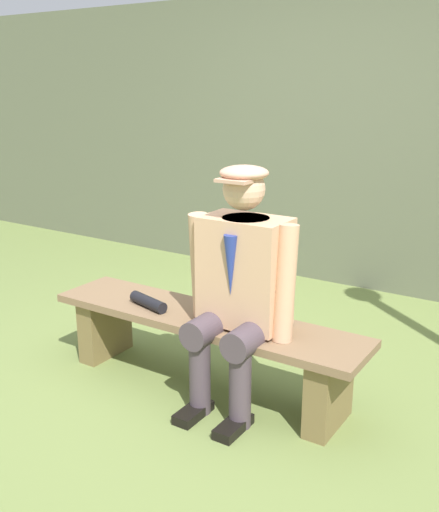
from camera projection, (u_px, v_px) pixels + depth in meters
ground_plane at (204, 386)px, 3.33m from camera, size 30.00×30.00×0.00m
bench at (204, 337)px, 3.24m from camera, size 1.83×0.42×0.43m
seated_man at (240, 281)px, 2.96m from camera, size 0.60×0.55×1.26m
rolled_magazine at (148, 302)px, 3.31m from camera, size 0.28×0.13×0.06m
stadium_wall at (357, 143)px, 4.78m from camera, size 12.00×0.24×2.35m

